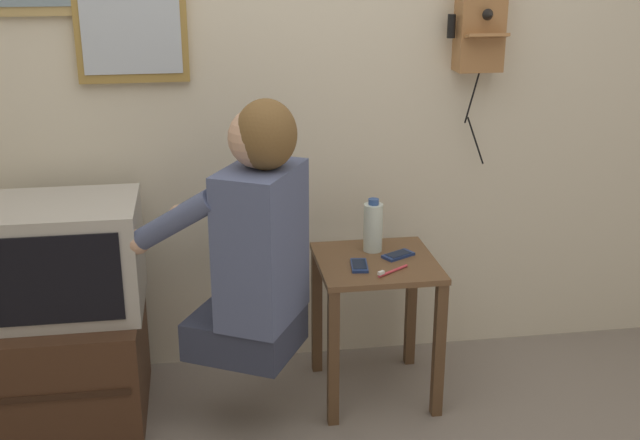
# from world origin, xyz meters

# --- Properties ---
(wall_back) EXTENTS (6.80, 0.05, 2.55)m
(wall_back) POSITION_xyz_m (0.00, 1.02, 1.27)
(wall_back) COLOR beige
(wall_back) RESTS_ON ground_plane
(side_table) EXTENTS (0.45, 0.45, 0.57)m
(side_table) POSITION_xyz_m (0.36, 0.65, 0.43)
(side_table) COLOR brown
(side_table) RESTS_ON ground_plane
(person) EXTENTS (0.64, 0.56, 0.92)m
(person) POSITION_xyz_m (-0.12, 0.46, 0.76)
(person) COLOR #2D3347
(person) RESTS_ON ground_plane
(tv_stand) EXTENTS (0.57, 0.56, 0.43)m
(tv_stand) POSITION_xyz_m (-0.82, 0.67, 0.21)
(tv_stand) COLOR #422819
(tv_stand) RESTS_ON ground_plane
(television) EXTENTS (0.55, 0.43, 0.41)m
(television) POSITION_xyz_m (-0.80, 0.69, 0.63)
(television) COLOR #ADA89E
(television) RESTS_ON tv_stand
(wall_phone_antique) EXTENTS (0.22, 0.19, 0.81)m
(wall_phone_antique) POSITION_xyz_m (0.81, 0.94, 1.42)
(wall_phone_antique) COLOR #9E6B3D
(cell_phone_held) EXTENTS (0.08, 0.13, 0.01)m
(cell_phone_held) POSITION_xyz_m (0.28, 0.59, 0.57)
(cell_phone_held) COLOR navy
(cell_phone_held) RESTS_ON side_table
(cell_phone_spare) EXTENTS (0.14, 0.11, 0.01)m
(cell_phone_spare) POSITION_xyz_m (0.45, 0.67, 0.57)
(cell_phone_spare) COLOR navy
(cell_phone_spare) RESTS_ON side_table
(water_bottle) EXTENTS (0.07, 0.07, 0.21)m
(water_bottle) POSITION_xyz_m (0.36, 0.75, 0.67)
(water_bottle) COLOR silver
(water_bottle) RESTS_ON side_table
(toothbrush) EXTENTS (0.13, 0.10, 0.02)m
(toothbrush) POSITION_xyz_m (0.38, 0.51, 0.57)
(toothbrush) COLOR #D83F4C
(toothbrush) RESTS_ON side_table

